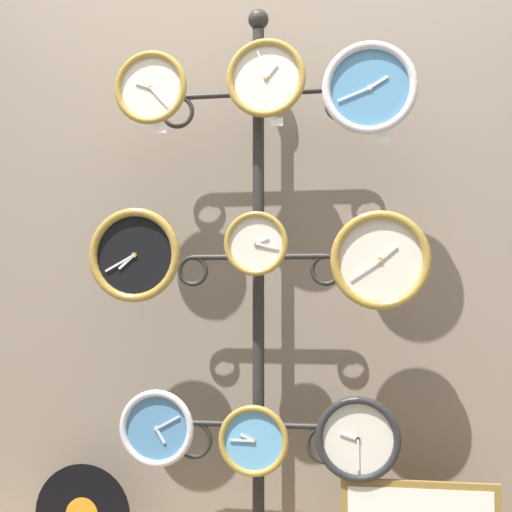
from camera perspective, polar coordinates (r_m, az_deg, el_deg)
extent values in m
cube|color=gray|center=(2.63, 0.77, 5.76)|extent=(4.40, 0.04, 2.80)
cylinder|color=#282623|center=(2.44, 0.20, -3.64)|extent=(0.04, 0.04, 1.90)
sphere|color=#282623|center=(2.63, 0.19, 18.40)|extent=(0.07, 0.07, 0.07)
cylinder|color=#282623|center=(2.57, -3.08, 12.70)|extent=(0.29, 0.02, 0.02)
torus|color=#282623|center=(2.59, -6.28, 11.38)|extent=(0.12, 0.02, 0.12)
cylinder|color=#282623|center=(2.52, 3.53, 13.00)|extent=(0.29, 0.02, 0.02)
torus|color=#282623|center=(2.50, 6.91, 11.94)|extent=(0.12, 0.02, 0.12)
cylinder|color=#282623|center=(2.47, -2.46, -0.10)|extent=(0.23, 0.02, 0.02)
torus|color=#282623|center=(2.49, -5.07, -1.19)|extent=(0.11, 0.02, 0.11)
cylinder|color=#282623|center=(2.43, 2.89, -0.04)|extent=(0.23, 0.02, 0.02)
torus|color=#282623|center=(2.42, 5.62, -1.12)|extent=(0.11, 0.02, 0.11)
cylinder|color=#282623|center=(2.50, -2.43, -13.27)|extent=(0.23, 0.02, 0.02)
torus|color=#282623|center=(2.53, -5.02, -14.45)|extent=(0.13, 0.02, 0.13)
cylinder|color=#282623|center=(2.46, 2.87, -13.42)|extent=(0.23, 0.02, 0.02)
torus|color=#282623|center=(2.46, 5.57, -14.78)|extent=(0.13, 0.02, 0.13)
cylinder|color=silver|center=(2.53, -8.34, 13.10)|extent=(0.23, 0.02, 0.23)
torus|color=#A58438|center=(2.51, -8.45, 13.20)|extent=(0.26, 0.02, 0.26)
cylinder|color=#A58438|center=(2.51, -8.44, 13.20)|extent=(0.01, 0.01, 0.01)
cube|color=silver|center=(2.52, -9.03, 13.36)|extent=(0.06, 0.00, 0.03)
cube|color=silver|center=(2.49, -7.79, 12.52)|extent=(0.07, 0.00, 0.07)
cylinder|color=silver|center=(2.48, 0.85, 13.95)|extent=(0.25, 0.02, 0.25)
torus|color=#A58438|center=(2.47, 0.79, 14.06)|extent=(0.27, 0.02, 0.27)
cylinder|color=#A58438|center=(2.47, 0.79, 14.06)|extent=(0.01, 0.01, 0.01)
cube|color=silver|center=(2.47, 1.24, 14.59)|extent=(0.05, 0.00, 0.05)
cube|color=silver|center=(2.48, 0.47, 15.08)|extent=(0.03, 0.00, 0.09)
cylinder|color=#4C84B2|center=(2.40, 9.08, 13.06)|extent=(0.28, 0.02, 0.28)
torus|color=silver|center=(2.39, 9.08, 13.17)|extent=(0.31, 0.03, 0.31)
cylinder|color=silver|center=(2.39, 9.08, 13.16)|extent=(0.02, 0.01, 0.02)
cube|color=silver|center=(2.39, 9.79, 13.57)|extent=(0.06, 0.00, 0.04)
cube|color=silver|center=(2.38, 7.82, 12.72)|extent=(0.10, 0.00, 0.05)
cylinder|color=black|center=(2.44, -9.61, 0.06)|extent=(0.29, 0.02, 0.29)
torus|color=#A58438|center=(2.42, -9.74, 0.08)|extent=(0.32, 0.03, 0.32)
cylinder|color=#A58438|center=(2.43, -9.72, 0.08)|extent=(0.02, 0.01, 0.02)
cube|color=silver|center=(2.43, -10.32, -0.47)|extent=(0.06, 0.00, 0.05)
cube|color=silver|center=(2.44, -10.85, -0.56)|extent=(0.10, 0.00, 0.06)
cylinder|color=silver|center=(2.35, 0.04, 0.98)|extent=(0.19, 0.02, 0.19)
torus|color=#A58438|center=(2.33, -0.02, 1.00)|extent=(0.21, 0.02, 0.21)
cylinder|color=#A58438|center=(2.33, -0.02, 1.00)|extent=(0.01, 0.01, 0.01)
cube|color=silver|center=(2.33, 0.49, 1.26)|extent=(0.05, 0.00, 0.03)
cube|color=silver|center=(2.32, 0.87, 0.84)|extent=(0.08, 0.00, 0.02)
cylinder|color=silver|center=(2.34, 9.92, -0.34)|extent=(0.29, 0.02, 0.29)
torus|color=#A58438|center=(2.32, 9.92, -0.32)|extent=(0.32, 0.03, 0.32)
cylinder|color=#A58438|center=(2.32, 9.92, -0.32)|extent=(0.02, 0.01, 0.02)
cube|color=silver|center=(2.32, 10.58, 0.25)|extent=(0.06, 0.00, 0.05)
cube|color=silver|center=(2.32, 8.74, -1.10)|extent=(0.10, 0.00, 0.07)
cylinder|color=#4C84B2|center=(2.45, -7.87, -13.44)|extent=(0.23, 0.02, 0.23)
torus|color=silver|center=(2.43, -7.98, -13.50)|extent=(0.25, 0.02, 0.25)
cylinder|color=silver|center=(2.44, -7.98, -13.50)|extent=(0.01, 0.01, 0.01)
cube|color=silver|center=(2.43, -7.65, -14.07)|extent=(0.04, 0.00, 0.05)
cube|color=silver|center=(2.42, -7.07, -13.06)|extent=(0.08, 0.00, 0.05)
cylinder|color=#60A8DB|center=(2.40, -0.04, -14.51)|extent=(0.21, 0.02, 0.21)
torus|color=#A58438|center=(2.39, -0.10, -14.58)|extent=(0.23, 0.02, 0.23)
cylinder|color=#A58438|center=(2.39, -0.10, -14.58)|extent=(0.01, 0.01, 0.01)
cube|color=silver|center=(2.39, -0.68, -14.33)|extent=(0.05, 0.00, 0.03)
cube|color=silver|center=(2.39, -1.12, -14.53)|extent=(0.08, 0.00, 0.01)
cylinder|color=silver|center=(2.36, 8.17, -14.24)|extent=(0.25, 0.02, 0.25)
torus|color=#262628|center=(2.35, 8.16, -14.31)|extent=(0.27, 0.02, 0.27)
cylinder|color=#262628|center=(2.35, 8.16, -14.31)|extent=(0.01, 0.01, 0.01)
cube|color=silver|center=(2.35, 7.45, -14.10)|extent=(0.06, 0.00, 0.03)
cube|color=silver|center=(2.36, 8.18, -15.47)|extent=(0.01, 0.00, 0.10)
cube|color=white|center=(2.47, -7.65, 10.06)|extent=(0.04, 0.00, 0.03)
cube|color=white|center=(2.42, 1.70, 10.69)|extent=(0.04, 0.00, 0.03)
cube|color=white|center=(2.35, 10.16, 9.25)|extent=(0.04, 0.00, 0.03)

